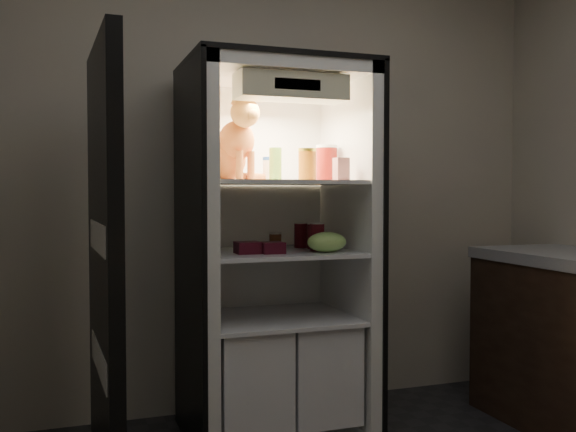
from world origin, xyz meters
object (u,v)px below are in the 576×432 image
at_px(pepper_jar, 327,163).
at_px(berry_box_right, 272,248).
at_px(cream_carton, 341,169).
at_px(grape_bag, 327,242).
at_px(mayo_tub, 271,169).
at_px(salsa_jar, 307,164).
at_px(condiment_jar, 275,241).
at_px(tabby_cat, 231,148).
at_px(parmesan_shaker, 275,164).
at_px(soda_can_c, 317,237).
at_px(berry_box_left, 248,248).
at_px(soda_can_b, 314,236).
at_px(refrigerator, 273,278).
at_px(soda_can_a, 301,235).

relative_size(pepper_jar, berry_box_right, 1.73).
xyz_separation_m(cream_carton, grape_bag, (-0.07, 0.01, -0.36)).
bearing_deg(berry_box_right, mayo_tub, 72.69).
bearing_deg(mayo_tub, salsa_jar, -60.16).
bearing_deg(pepper_jar, condiment_jar, 174.76).
relative_size(tabby_cat, parmesan_shaker, 2.62).
bearing_deg(soda_can_c, cream_carton, -50.39).
relative_size(pepper_jar, soda_can_c, 1.36).
relative_size(salsa_jar, grape_bag, 0.81).
xyz_separation_m(tabby_cat, cream_carton, (0.49, -0.24, -0.11)).
bearing_deg(mayo_tub, soda_can_c, -51.59).
distance_m(mayo_tub, berry_box_left, 0.50).
height_order(parmesan_shaker, condiment_jar, parmesan_shaker).
height_order(tabby_cat, salsa_jar, tabby_cat).
bearing_deg(soda_can_b, refrigerator, 171.28).
xyz_separation_m(pepper_jar, grape_bag, (-0.09, -0.22, -0.39)).
relative_size(cream_carton, berry_box_left, 0.97).
distance_m(pepper_jar, berry_box_right, 0.58).
bearing_deg(parmesan_shaker, refrigerator, 88.91).
bearing_deg(soda_can_c, berry_box_left, -175.33).
relative_size(tabby_cat, soda_can_c, 3.13).
xyz_separation_m(mayo_tub, berry_box_left, (-0.20, -0.25, -0.38)).
xyz_separation_m(salsa_jar, cream_carton, (0.14, -0.11, -0.03)).
bearing_deg(condiment_jar, refrigerator, -130.15).
bearing_deg(berry_box_left, mayo_tub, 51.14).
distance_m(salsa_jar, soda_can_b, 0.38).
distance_m(parmesan_shaker, mayo_tub, 0.13).
height_order(cream_carton, soda_can_a, cream_carton).
height_order(parmesan_shaker, salsa_jar, parmesan_shaker).
relative_size(soda_can_b, berry_box_left, 1.16).
distance_m(soda_can_b, condiment_jar, 0.20).
distance_m(cream_carton, condiment_jar, 0.51).
relative_size(soda_can_a, soda_can_c, 0.95).
height_order(parmesan_shaker, soda_can_c, parmesan_shaker).
bearing_deg(parmesan_shaker, pepper_jar, 7.40).
height_order(mayo_tub, condiment_jar, mayo_tub).
bearing_deg(pepper_jar, berry_box_left, -161.40).
relative_size(salsa_jar, soda_can_b, 1.22).
bearing_deg(soda_can_c, grape_bag, -80.42).
bearing_deg(tabby_cat, berry_box_left, -98.02).
bearing_deg(grape_bag, refrigerator, 132.50).
bearing_deg(refrigerator, grape_bag, -47.50).
bearing_deg(parmesan_shaker, soda_can_c, -25.78).
distance_m(mayo_tub, pepper_jar, 0.29).
relative_size(mayo_tub, grape_bag, 0.63).
height_order(grape_bag, berry_box_right, grape_bag).
bearing_deg(parmesan_shaker, mayo_tub, 81.75).
xyz_separation_m(refrigerator, parmesan_shaker, (-0.00, -0.04, 0.58)).
height_order(tabby_cat, cream_carton, tabby_cat).
xyz_separation_m(pepper_jar, cream_carton, (-0.02, -0.23, -0.04)).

